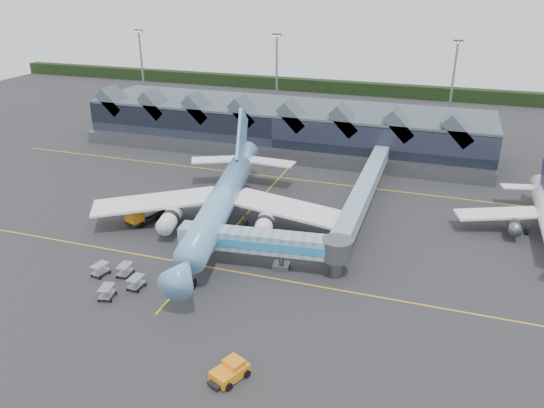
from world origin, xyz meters
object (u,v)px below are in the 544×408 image
(main_airliner, at_px, (222,200))
(fuel_truck, at_px, (152,209))
(jet_bridge, at_px, (274,244))
(pushback_tug, at_px, (230,371))

(main_airliner, distance_m, fuel_truck, 12.40)
(jet_bridge, bearing_deg, fuel_truck, 153.59)
(main_airliner, xyz_separation_m, pushback_tug, (14.24, -31.18, -3.72))
(fuel_truck, distance_m, pushback_tug, 40.10)
(pushback_tug, bearing_deg, jet_bridge, 121.32)
(main_airliner, height_order, fuel_truck, main_airliner)
(main_airliner, height_order, pushback_tug, main_airliner)
(main_airliner, bearing_deg, jet_bridge, -50.47)
(fuel_truck, xyz_separation_m, pushback_tug, (26.30, -30.26, -0.94))
(pushback_tug, bearing_deg, fuel_truck, 155.56)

